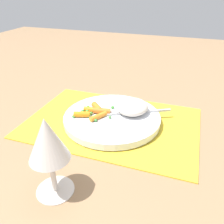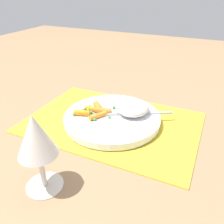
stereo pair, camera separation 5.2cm
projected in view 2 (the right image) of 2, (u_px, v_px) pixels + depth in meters
The scene contains 8 objects.
ground_plane at pixel (112, 123), 0.63m from camera, with size 2.40×2.40×0.00m, color #997551.
placemat at pixel (112, 122), 0.63m from camera, with size 0.45×0.31×0.01m, color gold.
plate at pixel (112, 118), 0.63m from camera, with size 0.26×0.26×0.02m, color white.
rice_mound at pixel (133, 108), 0.62m from camera, with size 0.08×0.09×0.03m, color beige.
carrot_portion at pixel (95, 111), 0.63m from camera, with size 0.09×0.09×0.02m.
pea_scatter at pixel (93, 111), 0.63m from camera, with size 0.10×0.09×0.01m.
fork at pixel (129, 114), 0.62m from camera, with size 0.18×0.10×0.01m.
wine_glass at pixel (36, 139), 0.39m from camera, with size 0.07×0.07×0.15m.
Camera 2 is at (-0.22, 0.49, 0.34)m, focal length 37.42 mm.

